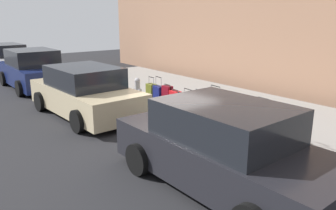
% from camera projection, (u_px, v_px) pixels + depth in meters
% --- Properties ---
extents(ground_plane, '(40.00, 40.00, 0.00)m').
position_uv_depth(ground_plane, '(163.00, 121.00, 9.89)').
color(ground_plane, black).
extents(sidewalk_curb, '(18.00, 5.00, 0.14)m').
position_uv_depth(sidewalk_curb, '(221.00, 106.00, 11.36)').
color(sidewalk_curb, gray).
rests_on(sidewalk_curb, ground_plane).
extents(suitcase_red_0, '(0.47, 0.26, 0.92)m').
position_uv_depth(suitcase_red_0, '(280.00, 133.00, 7.54)').
color(suitcase_red_0, red).
rests_on(suitcase_red_0, sidewalk_curb).
extents(suitcase_maroon_1, '(0.40, 0.29, 1.07)m').
position_uv_depth(suitcase_maroon_1, '(261.00, 126.00, 7.92)').
color(suitcase_maroon_1, maroon).
rests_on(suitcase_maroon_1, sidewalk_curb).
extents(suitcase_navy_2, '(0.51, 0.27, 0.89)m').
position_uv_depth(suitcase_navy_2, '(242.00, 123.00, 8.31)').
color(suitcase_navy_2, navy).
rests_on(suitcase_navy_2, sidewalk_curb).
extents(suitcase_olive_3, '(0.40, 0.29, 0.69)m').
position_uv_depth(suitcase_olive_3, '(227.00, 117.00, 8.74)').
color(suitcase_olive_3, '#59601E').
rests_on(suitcase_olive_3, sidewalk_curb).
extents(suitcase_black_4, '(0.43, 0.28, 1.09)m').
position_uv_depth(suitcase_black_4, '(215.00, 111.00, 9.13)').
color(suitcase_black_4, black).
rests_on(suitcase_black_4, sidewalk_curb).
extents(suitcase_teal_5, '(0.41, 0.22, 0.90)m').
position_uv_depth(suitcase_teal_5, '(200.00, 109.00, 9.48)').
color(suitcase_teal_5, '#0F606B').
rests_on(suitcase_teal_5, sidewalk_curb).
extents(suitcase_silver_6, '(0.51, 0.28, 0.82)m').
position_uv_depth(suitcase_silver_6, '(189.00, 107.00, 9.94)').
color(suitcase_silver_6, '#9EA0A8').
rests_on(suitcase_silver_6, sidewalk_curb).
extents(suitcase_red_7, '(0.40, 0.28, 0.73)m').
position_uv_depth(suitcase_red_7, '(175.00, 102.00, 10.28)').
color(suitcase_red_7, red).
rests_on(suitcase_red_7, sidewalk_curb).
extents(suitcase_maroon_8, '(0.35, 0.21, 0.81)m').
position_uv_depth(suitcase_maroon_8, '(167.00, 97.00, 10.64)').
color(suitcase_maroon_8, maroon).
rests_on(suitcase_maroon_8, sidewalk_curb).
extents(suitcase_navy_9, '(0.41, 0.25, 0.99)m').
position_uv_depth(suitcase_navy_9, '(159.00, 96.00, 11.00)').
color(suitcase_navy_9, navy).
rests_on(suitcase_navy_9, sidewalk_curb).
extents(suitcase_olive_10, '(0.37, 0.27, 0.91)m').
position_uv_depth(suitcase_olive_10, '(151.00, 93.00, 11.40)').
color(suitcase_olive_10, '#59601E').
rests_on(suitcase_olive_10, sidewalk_curb).
extents(fire_hydrant, '(0.39, 0.21, 0.75)m').
position_uv_depth(fire_hydrant, '(137.00, 88.00, 12.02)').
color(fire_hydrant, '#99999E').
rests_on(fire_hydrant, sidewalk_curb).
extents(bollard_post, '(0.15, 0.15, 0.84)m').
position_uv_depth(bollard_post, '(124.00, 84.00, 12.47)').
color(bollard_post, brown).
rests_on(bollard_post, sidewalk_curb).
extents(parked_car_charcoal_0, '(4.45, 2.11, 1.58)m').
position_uv_depth(parked_car_charcoal_0, '(224.00, 149.00, 5.94)').
color(parked_car_charcoal_0, black).
rests_on(parked_car_charcoal_0, ground_plane).
extents(parked_car_beige_1, '(4.55, 2.22, 1.54)m').
position_uv_depth(parked_car_beige_1, '(85.00, 92.00, 10.37)').
color(parked_car_beige_1, tan).
rests_on(parked_car_beige_1, ground_plane).
extents(parked_car_navy_2, '(4.35, 2.13, 1.66)m').
position_uv_depth(parked_car_navy_2, '(33.00, 70.00, 14.34)').
color(parked_car_navy_2, '#141E4C').
rests_on(parked_car_navy_2, ground_plane).
extents(parked_car_silver_3, '(4.67, 2.16, 1.58)m').
position_uv_depth(parked_car_silver_3, '(5.00, 59.00, 18.11)').
color(parked_car_silver_3, '#B2B5BA').
rests_on(parked_car_silver_3, ground_plane).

